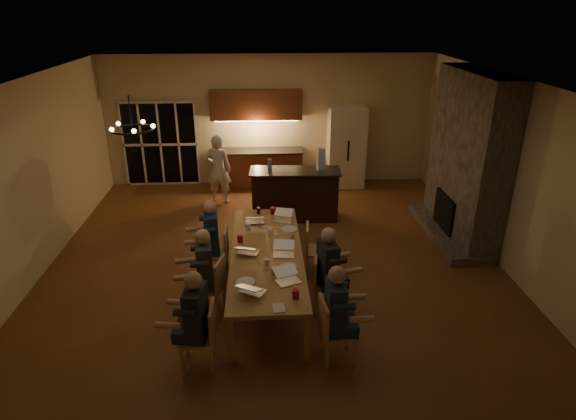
# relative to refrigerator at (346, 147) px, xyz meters

# --- Properties ---
(floor) EXTENTS (9.00, 9.00, 0.00)m
(floor) POSITION_rel_refrigerator_xyz_m (-1.90, -4.15, -1.00)
(floor) COLOR brown
(floor) RESTS_ON ground
(back_wall) EXTENTS (8.00, 0.04, 3.20)m
(back_wall) POSITION_rel_refrigerator_xyz_m (-1.90, 0.37, 0.60)
(back_wall) COLOR beige
(back_wall) RESTS_ON ground
(left_wall) EXTENTS (0.04, 9.00, 3.20)m
(left_wall) POSITION_rel_refrigerator_xyz_m (-5.92, -4.15, 0.60)
(left_wall) COLOR beige
(left_wall) RESTS_ON ground
(right_wall) EXTENTS (0.04, 9.00, 3.20)m
(right_wall) POSITION_rel_refrigerator_xyz_m (2.12, -4.15, 0.60)
(right_wall) COLOR beige
(right_wall) RESTS_ON ground
(ceiling) EXTENTS (8.00, 9.00, 0.04)m
(ceiling) POSITION_rel_refrigerator_xyz_m (-1.90, -4.15, 2.22)
(ceiling) COLOR white
(ceiling) RESTS_ON back_wall
(french_doors) EXTENTS (1.86, 0.08, 2.10)m
(french_doors) POSITION_rel_refrigerator_xyz_m (-4.60, 0.32, 0.05)
(french_doors) COLOR black
(french_doors) RESTS_ON ground
(fireplace) EXTENTS (0.58, 2.50, 3.20)m
(fireplace) POSITION_rel_refrigerator_xyz_m (1.80, -2.95, 0.60)
(fireplace) COLOR #6A5D53
(fireplace) RESTS_ON ground
(kitchenette) EXTENTS (2.24, 0.68, 2.40)m
(kitchenette) POSITION_rel_refrigerator_xyz_m (-2.20, 0.05, 0.20)
(kitchenette) COLOR brown
(kitchenette) RESTS_ON ground
(refrigerator) EXTENTS (0.90, 0.68, 2.00)m
(refrigerator) POSITION_rel_refrigerator_xyz_m (0.00, 0.00, 0.00)
(refrigerator) COLOR #EFE1C8
(refrigerator) RESTS_ON ground
(dining_table) EXTENTS (1.10, 3.32, 0.75)m
(dining_table) POSITION_rel_refrigerator_xyz_m (-2.05, -4.87, -0.62)
(dining_table) COLOR tan
(dining_table) RESTS_ON ground
(bar_island) EXTENTS (1.92, 0.76, 1.08)m
(bar_island) POSITION_rel_refrigerator_xyz_m (-1.40, -1.95, -0.46)
(bar_island) COLOR black
(bar_island) RESTS_ON ground
(chair_left_near) EXTENTS (0.44, 0.44, 0.89)m
(chair_left_near) POSITION_rel_refrigerator_xyz_m (-2.95, -6.49, -0.55)
(chair_left_near) COLOR tan
(chair_left_near) RESTS_ON ground
(chair_left_mid) EXTENTS (0.53, 0.53, 0.89)m
(chair_left_mid) POSITION_rel_refrigerator_xyz_m (-2.92, -5.30, -0.55)
(chair_left_mid) COLOR tan
(chair_left_mid) RESTS_ON ground
(chair_left_far) EXTENTS (0.45, 0.45, 0.89)m
(chair_left_far) POSITION_rel_refrigerator_xyz_m (-2.91, -4.31, -0.55)
(chair_left_far) COLOR tan
(chair_left_far) RESTS_ON ground
(chair_right_near) EXTENTS (0.49, 0.49, 0.89)m
(chair_right_near) POSITION_rel_refrigerator_xyz_m (-1.16, -6.46, -0.55)
(chair_right_near) COLOR tan
(chair_right_near) RESTS_ON ground
(chair_right_mid) EXTENTS (0.50, 0.50, 0.89)m
(chair_right_mid) POSITION_rel_refrigerator_xyz_m (-1.13, -5.36, -0.55)
(chair_right_mid) COLOR tan
(chair_right_mid) RESTS_ON ground
(chair_right_far) EXTENTS (0.48, 0.48, 0.89)m
(chair_right_far) POSITION_rel_refrigerator_xyz_m (-1.16, -4.29, -0.55)
(chair_right_far) COLOR tan
(chair_right_far) RESTS_ON ground
(person_left_near) EXTENTS (0.68, 0.68, 1.38)m
(person_left_near) POSITION_rel_refrigerator_xyz_m (-2.94, -6.49, -0.31)
(person_left_near) COLOR #252930
(person_left_near) RESTS_ON ground
(person_right_near) EXTENTS (0.61, 0.61, 1.38)m
(person_right_near) POSITION_rel_refrigerator_xyz_m (-1.21, -6.47, -0.31)
(person_right_near) COLOR #1E324B
(person_right_near) RESTS_ON ground
(person_left_mid) EXTENTS (0.67, 0.67, 1.38)m
(person_left_mid) POSITION_rel_refrigerator_xyz_m (-2.95, -5.34, -0.31)
(person_left_mid) COLOR #35393F
(person_left_mid) RESTS_ON ground
(person_right_mid) EXTENTS (0.71, 0.71, 1.38)m
(person_right_mid) POSITION_rel_refrigerator_xyz_m (-1.16, -5.39, -0.31)
(person_right_mid) COLOR #252930
(person_right_mid) RESTS_ON ground
(person_left_far) EXTENTS (0.66, 0.66, 1.38)m
(person_left_far) POSITION_rel_refrigerator_xyz_m (-2.95, -4.27, -0.31)
(person_left_far) COLOR #1E324B
(person_left_far) RESTS_ON ground
(standing_person) EXTENTS (0.63, 0.45, 1.60)m
(standing_person) POSITION_rel_refrigerator_xyz_m (-3.09, -0.97, -0.20)
(standing_person) COLOR silver
(standing_person) RESTS_ON ground
(chandelier) EXTENTS (0.58, 0.58, 0.03)m
(chandelier) POSITION_rel_refrigerator_xyz_m (-3.80, -5.05, 1.75)
(chandelier) COLOR black
(chandelier) RESTS_ON ceiling
(laptop_a) EXTENTS (0.42, 0.40, 0.23)m
(laptop_a) POSITION_rel_refrigerator_xyz_m (-2.24, -5.98, -0.14)
(laptop_a) COLOR silver
(laptop_a) RESTS_ON dining_table
(laptop_b) EXTENTS (0.40, 0.38, 0.23)m
(laptop_b) POSITION_rel_refrigerator_xyz_m (-1.76, -5.77, -0.14)
(laptop_b) COLOR silver
(laptop_b) RESTS_ON dining_table
(laptop_c) EXTENTS (0.39, 0.37, 0.23)m
(laptop_c) POSITION_rel_refrigerator_xyz_m (-2.33, -4.87, -0.14)
(laptop_c) COLOR silver
(laptop_c) RESTS_ON dining_table
(laptop_d) EXTENTS (0.34, 0.31, 0.23)m
(laptop_d) POSITION_rel_refrigerator_xyz_m (-1.79, -5.00, -0.14)
(laptop_d) COLOR silver
(laptop_d) RESTS_ON dining_table
(laptop_e) EXTENTS (0.33, 0.29, 0.23)m
(laptop_e) POSITION_rel_refrigerator_xyz_m (-2.24, -3.75, -0.14)
(laptop_e) COLOR silver
(laptop_e) RESTS_ON dining_table
(laptop_f) EXTENTS (0.38, 0.35, 0.23)m
(laptop_f) POSITION_rel_refrigerator_xyz_m (-1.74, -3.74, -0.14)
(laptop_f) COLOR silver
(laptop_f) RESTS_ON dining_table
(mug_front) EXTENTS (0.07, 0.07, 0.10)m
(mug_front) POSITION_rel_refrigerator_xyz_m (-2.05, -5.28, -0.20)
(mug_front) COLOR silver
(mug_front) RESTS_ON dining_table
(mug_mid) EXTENTS (0.08, 0.08, 0.10)m
(mug_mid) POSITION_rel_refrigerator_xyz_m (-1.98, -4.27, -0.20)
(mug_mid) COLOR silver
(mug_mid) RESTS_ON dining_table
(mug_back) EXTENTS (0.08, 0.08, 0.10)m
(mug_back) POSITION_rel_refrigerator_xyz_m (-2.35, -4.04, -0.20)
(mug_back) COLOR silver
(mug_back) RESTS_ON dining_table
(redcup_near) EXTENTS (0.09, 0.09, 0.12)m
(redcup_near) POSITION_rel_refrigerator_xyz_m (-1.69, -6.16, -0.19)
(redcup_near) COLOR #AD0B19
(redcup_near) RESTS_ON dining_table
(redcup_mid) EXTENTS (0.09, 0.09, 0.12)m
(redcup_mid) POSITION_rel_refrigerator_xyz_m (-2.47, -4.51, -0.19)
(redcup_mid) COLOR #AD0B19
(redcup_mid) RESTS_ON dining_table
(redcup_far) EXTENTS (0.10, 0.10, 0.12)m
(redcup_far) POSITION_rel_refrigerator_xyz_m (-1.91, -3.42, -0.19)
(redcup_far) COLOR #AD0B19
(redcup_far) RESTS_ON dining_table
(can_silver) EXTENTS (0.06, 0.06, 0.12)m
(can_silver) POSITION_rel_refrigerator_xyz_m (-1.96, -5.53, -0.19)
(can_silver) COLOR #B2B2B7
(can_silver) RESTS_ON dining_table
(can_cola) EXTENTS (0.07, 0.07, 0.12)m
(can_cola) POSITION_rel_refrigerator_xyz_m (-2.17, -3.40, -0.19)
(can_cola) COLOR #3F0F0C
(can_cola) RESTS_ON dining_table
(can_right) EXTENTS (0.07, 0.07, 0.12)m
(can_right) POSITION_rel_refrigerator_xyz_m (-1.63, -4.52, -0.19)
(can_right) COLOR #B2B2B7
(can_right) RESTS_ON dining_table
(plate_near) EXTENTS (0.26, 0.26, 0.02)m
(plate_near) POSITION_rel_refrigerator_xyz_m (-1.74, -5.38, -0.24)
(plate_near) COLOR silver
(plate_near) RESTS_ON dining_table
(plate_left) EXTENTS (0.27, 0.27, 0.02)m
(plate_left) POSITION_rel_refrigerator_xyz_m (-2.35, -5.75, -0.24)
(plate_left) COLOR silver
(plate_left) RESTS_ON dining_table
(plate_far) EXTENTS (0.28, 0.28, 0.02)m
(plate_far) POSITION_rel_refrigerator_xyz_m (-1.65, -4.11, -0.24)
(plate_far) COLOR silver
(plate_far) RESTS_ON dining_table
(notepad) EXTENTS (0.18, 0.23, 0.01)m
(notepad) POSITION_rel_refrigerator_xyz_m (-1.92, -6.37, -0.24)
(notepad) COLOR white
(notepad) RESTS_ON dining_table
(bar_bottle) EXTENTS (0.09, 0.09, 0.24)m
(bar_bottle) POSITION_rel_refrigerator_xyz_m (-1.93, -1.90, 0.20)
(bar_bottle) COLOR #99999E
(bar_bottle) RESTS_ON bar_island
(bar_blender) EXTENTS (0.17, 0.17, 0.45)m
(bar_blender) POSITION_rel_refrigerator_xyz_m (-0.86, -1.90, 0.31)
(bar_blender) COLOR silver
(bar_blender) RESTS_ON bar_island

